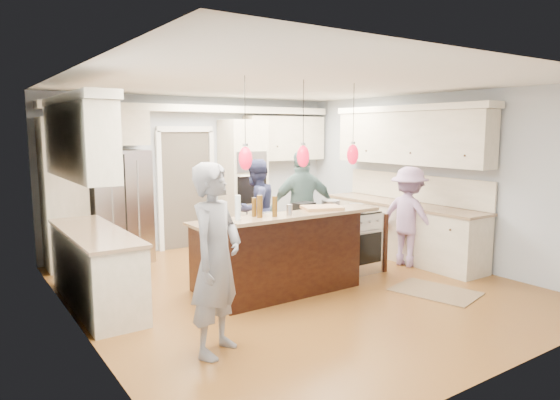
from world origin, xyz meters
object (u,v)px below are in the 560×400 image
Objects in this scene: kitchen_island at (276,253)px; person_bar_end at (216,260)px; refrigerator at (119,207)px; person_far_left at (256,209)px; island_range at (351,241)px.

person_bar_end is (-1.55, -1.29, 0.43)m from kitchen_island.
refrigerator reaches higher than person_far_left.
person_bar_end is 1.11× the size of person_far_left.
island_range is at bearing -7.99° from person_bar_end.
kitchen_island is (1.30, -2.57, -0.41)m from refrigerator.
refrigerator is 0.86× the size of kitchen_island.
person_bar_end reaches higher than kitchen_island.
person_far_left is at bearing -28.44° from refrigerator.
person_far_left reaches higher than island_range.
island_range is 3.29m from person_bar_end.
refrigerator is 2.91m from kitchen_island.
kitchen_island is at bearing 49.28° from person_far_left.
person_bar_end is (-2.95, -1.37, 0.45)m from island_range.
kitchen_island is 2.06m from person_bar_end.
refrigerator is 3.87m from person_bar_end.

